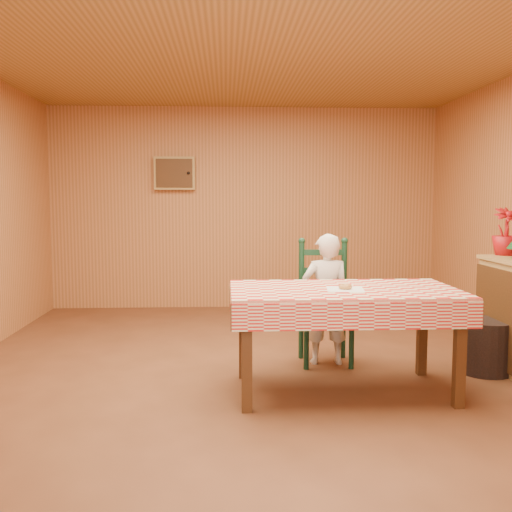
{
  "coord_description": "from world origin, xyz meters",
  "views": [
    {
      "loc": [
        -0.25,
        -4.46,
        1.41
      ],
      "look_at": [
        0.0,
        0.2,
        0.95
      ],
      "focal_mm": 40.0,
      "sensor_mm": 36.0,
      "label": 1
    }
  ],
  "objects": [
    {
      "name": "cabin_walls",
      "position": [
        -0.0,
        0.53,
        1.83
      ],
      "size": [
        5.1,
        6.05,
        2.65
      ],
      "color": "#B67441",
      "rests_on": "ground"
    },
    {
      "name": "napkin",
      "position": [
        0.61,
        -0.45,
        0.77
      ],
      "size": [
        0.29,
        0.29,
        0.0
      ],
      "primitive_type": "cube",
      "rotation": [
        0.0,
        0.0,
        -0.13
      ],
      "color": "white",
      "rests_on": "dining_table"
    },
    {
      "name": "dining_table",
      "position": [
        0.61,
        -0.4,
        0.69
      ],
      "size": [
        1.66,
        0.96,
        0.77
      ],
      "color": "#4A2B13",
      "rests_on": "ground"
    },
    {
      "name": "flower_arrangement",
      "position": [
        2.18,
        0.37,
        1.14
      ],
      "size": [
        0.27,
        0.27,
        0.42
      ],
      "primitive_type": "imported",
      "rotation": [
        0.0,
        0.0,
        0.17
      ],
      "color": "#A50F13",
      "rests_on": "shelf_unit"
    },
    {
      "name": "storage_bin",
      "position": [
        1.87,
        0.0,
        0.22
      ],
      "size": [
        0.44,
        0.44,
        0.43
      ],
      "primitive_type": "cylinder",
      "rotation": [
        0.0,
        0.0,
        -0.02
      ],
      "color": "black",
      "rests_on": "ground"
    },
    {
      "name": "donut",
      "position": [
        0.61,
        -0.45,
        0.79
      ],
      "size": [
        0.1,
        0.1,
        0.03
      ],
      "primitive_type": "torus",
      "rotation": [
        0.0,
        0.0,
        0.02
      ],
      "color": "#B37C40",
      "rests_on": "napkin"
    },
    {
      "name": "ladder_chair",
      "position": [
        0.61,
        0.38,
        0.5
      ],
      "size": [
        0.44,
        0.4,
        1.08
      ],
      "color": "#10301C",
      "rests_on": "ground"
    },
    {
      "name": "seated_child",
      "position": [
        0.61,
        0.33,
        0.56
      ],
      "size": [
        0.41,
        0.27,
        1.12
      ],
      "primitive_type": "imported",
      "rotation": [
        0.0,
        0.0,
        3.14
      ],
      "color": "silver",
      "rests_on": "ground"
    },
    {
      "name": "ground",
      "position": [
        0.0,
        0.0,
        0.0
      ],
      "size": [
        6.0,
        6.0,
        0.0
      ],
      "primitive_type": "plane",
      "color": "brown",
      "rests_on": "ground"
    }
  ]
}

